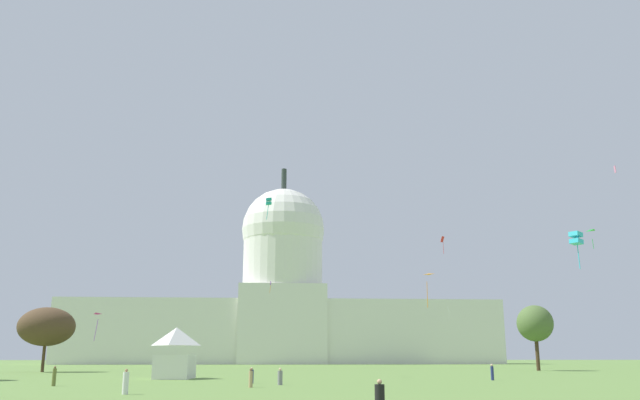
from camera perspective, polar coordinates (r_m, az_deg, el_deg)
capitol_building at (r=218.54m, az=-3.36°, el=-9.19°), size 142.60×28.25×66.55m
event_tent at (r=79.76m, az=-12.67°, el=-13.06°), size 4.51×6.48×5.91m
tree_west_near at (r=119.02m, az=-23.06°, el=-10.28°), size 9.78×8.41×10.58m
tree_east_far at (r=126.26m, az=18.51°, el=-10.34°), size 8.98×9.09×11.68m
person_olive_edge_east at (r=64.14m, az=-22.48°, el=-14.27°), size 0.48×0.48×1.73m
person_grey_front_left at (r=61.89m, az=-3.55°, el=-15.40°), size 0.64×0.64×1.53m
person_tan_back_left at (r=57.27m, az=-6.15°, el=-15.44°), size 0.35×0.35×1.60m
person_navy_mid_center at (r=65.66m, az=-6.07°, el=-15.24°), size 0.39×0.39×1.52m
person_white_near_tree_east at (r=48.88m, az=-16.83°, el=-15.23°), size 0.58×0.58×1.73m
person_navy_lawn_far_right at (r=75.85m, az=15.01°, el=-14.54°), size 0.36×0.36×1.76m
kite_turquoise_mid at (r=85.65m, az=-4.57°, el=-0.16°), size 0.81×0.78×2.94m
kite_cyan_low at (r=57.18m, az=21.73°, el=-3.18°), size 1.18×1.17×3.10m
kite_red_mid at (r=149.78m, az=10.80°, el=-3.56°), size 1.00×0.92×4.06m
kite_violet_mid at (r=162.13m, az=-4.40°, el=-7.47°), size 0.38×0.62×2.85m
kite_pink_mid at (r=90.89m, az=24.66°, el=2.49°), size 0.28×0.60×0.93m
kite_magenta_low at (r=100.80m, az=-19.25°, el=-9.76°), size 1.22×0.94×3.96m
kite_green_mid at (r=94.35m, az=23.21°, el=-2.78°), size 1.04×1.58×2.17m
kite_orange_low at (r=84.82m, az=9.42°, el=-6.92°), size 1.35×1.33×4.06m
kite_white_low at (r=164.29m, az=11.31°, el=-9.56°), size 0.62×0.91×3.10m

